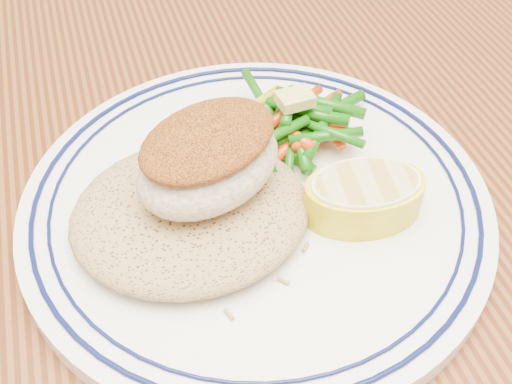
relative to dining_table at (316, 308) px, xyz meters
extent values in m
cube|color=#49220E|center=(0.00, 0.00, 0.08)|extent=(1.50, 0.90, 0.04)
cylinder|color=white|center=(-0.04, 0.02, 0.10)|extent=(0.29, 0.29, 0.01)
torus|color=#0A113F|center=(-0.04, 0.02, 0.11)|extent=(0.27, 0.27, 0.00)
torus|color=#0A113F|center=(-0.04, 0.02, 0.11)|extent=(0.25, 0.25, 0.00)
ellipsoid|color=#9B7A4D|center=(-0.08, 0.01, 0.13)|extent=(0.14, 0.12, 0.03)
ellipsoid|color=beige|center=(-0.07, 0.01, 0.15)|extent=(0.11, 0.10, 0.04)
ellipsoid|color=brown|center=(-0.07, 0.02, 0.17)|extent=(0.10, 0.09, 0.02)
cylinder|color=gold|center=(0.00, 0.06, 0.12)|extent=(0.03, 0.05, 0.01)
cylinder|color=#13580B|center=(0.03, 0.08, 0.12)|extent=(0.06, 0.02, 0.02)
cylinder|color=#C43509|center=(0.02, 0.06, 0.12)|extent=(0.01, 0.05, 0.01)
cylinder|color=gold|center=(-0.02, 0.04, 0.12)|extent=(0.05, 0.02, 0.01)
cylinder|color=#13580B|center=(-0.02, 0.08, 0.12)|extent=(0.05, 0.03, 0.01)
cylinder|color=#C43509|center=(0.01, 0.05, 0.12)|extent=(0.05, 0.02, 0.01)
cylinder|color=#C43509|center=(0.00, 0.05, 0.12)|extent=(0.05, 0.04, 0.01)
cylinder|color=#13580B|center=(-0.01, 0.05, 0.12)|extent=(0.03, 0.06, 0.01)
cylinder|color=#13580B|center=(-0.01, 0.04, 0.12)|extent=(0.02, 0.05, 0.01)
cylinder|color=#13580B|center=(-0.01, 0.05, 0.12)|extent=(0.05, 0.01, 0.01)
cylinder|color=#C43509|center=(-0.01, 0.06, 0.12)|extent=(0.06, 0.03, 0.01)
cylinder|color=#13580B|center=(0.00, 0.07, 0.12)|extent=(0.04, 0.05, 0.01)
cylinder|color=#13580B|center=(0.00, 0.05, 0.12)|extent=(0.02, 0.06, 0.01)
cylinder|color=#C43509|center=(0.01, 0.05, 0.12)|extent=(0.05, 0.04, 0.01)
cylinder|color=#C43509|center=(-0.01, 0.06, 0.13)|extent=(0.02, 0.06, 0.02)
cylinder|color=#C43509|center=(-0.01, 0.06, 0.13)|extent=(0.01, 0.05, 0.01)
cylinder|color=#C43509|center=(0.01, 0.08, 0.13)|extent=(0.05, 0.04, 0.01)
cylinder|color=#13580B|center=(0.01, 0.05, 0.13)|extent=(0.05, 0.05, 0.01)
cylinder|color=gold|center=(-0.03, 0.08, 0.13)|extent=(0.06, 0.03, 0.01)
cylinder|color=#C43509|center=(0.01, 0.07, 0.13)|extent=(0.06, 0.03, 0.01)
cylinder|color=#13580B|center=(-0.01, 0.09, 0.13)|extent=(0.01, 0.06, 0.01)
cylinder|color=#13580B|center=(0.01, 0.04, 0.13)|extent=(0.05, 0.02, 0.01)
cylinder|color=#13580B|center=(-0.03, 0.05, 0.13)|extent=(0.01, 0.06, 0.01)
cylinder|color=#13580B|center=(0.00, 0.07, 0.13)|extent=(0.04, 0.04, 0.01)
cylinder|color=#13580B|center=(0.01, 0.04, 0.13)|extent=(0.04, 0.05, 0.01)
cylinder|color=#13580B|center=(-0.02, 0.05, 0.13)|extent=(0.06, 0.02, 0.02)
cylinder|color=#13580B|center=(0.01, 0.06, 0.13)|extent=(0.04, 0.04, 0.01)
cylinder|color=#13580B|center=(0.02, 0.07, 0.13)|extent=(0.05, 0.05, 0.01)
cylinder|color=#13580B|center=(0.00, 0.07, 0.13)|extent=(0.03, 0.05, 0.01)
cube|color=#D5BF68|center=(0.00, 0.06, 0.14)|extent=(0.02, 0.02, 0.01)
torus|color=white|center=(0.02, -0.01, 0.14)|extent=(0.07, 0.07, 0.00)
camera|label=1|loc=(-0.12, -0.24, 0.40)|focal=45.00mm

